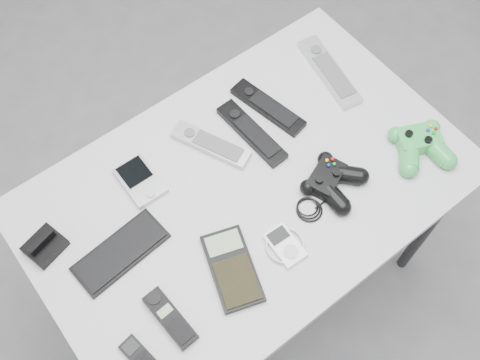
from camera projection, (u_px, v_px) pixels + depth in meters
floor at (248, 261)px, 2.04m from camera, size 3.50×3.50×0.00m
desk at (248, 198)px, 1.43m from camera, size 1.07×0.69×0.72m
pda_keyboard at (121, 252)px, 1.29m from camera, size 0.23×0.11×0.01m
dock_bracket at (44, 244)px, 1.28m from camera, size 0.10×0.09×0.05m
pda at (140, 181)px, 1.37m from camera, size 0.08×0.13×0.02m
remote_silver_a at (211, 144)px, 1.42m from camera, size 0.13×0.21×0.02m
remote_black_a at (252, 132)px, 1.44m from camera, size 0.06×0.23×0.02m
remote_black_b at (268, 107)px, 1.48m from camera, size 0.09×0.23×0.02m
remote_silver_b at (329, 71)px, 1.53m from camera, size 0.10×0.26×0.03m
mobile_phone at (139, 356)px, 1.18m from camera, size 0.05×0.09×0.02m
cordless_handset at (170, 318)px, 1.21m from camera, size 0.05×0.15×0.02m
calculator at (232, 268)px, 1.27m from camera, size 0.15×0.21×0.02m
mp3_player at (285, 245)px, 1.29m from camera, size 0.10×0.10×0.02m
controller_black at (332, 180)px, 1.36m from camera, size 0.28×0.23×0.05m
controller_green at (420, 144)px, 1.40m from camera, size 0.20×0.21×0.05m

